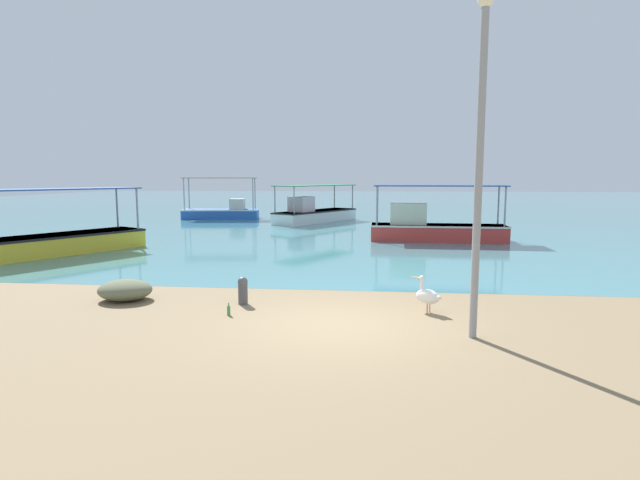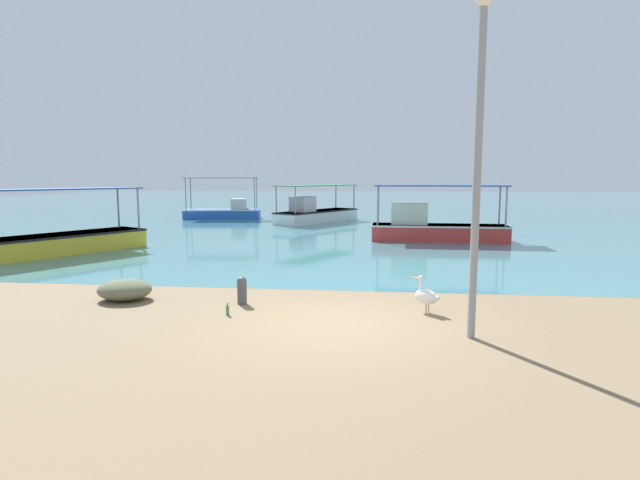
# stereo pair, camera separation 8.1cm
# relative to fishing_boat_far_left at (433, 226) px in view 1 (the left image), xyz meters

# --- Properties ---
(ground) EXTENTS (120.00, 120.00, 0.00)m
(ground) POSITION_rel_fishing_boat_far_left_xyz_m (-3.41, -13.62, -0.66)
(ground) COLOR #877050
(harbor_water) EXTENTS (110.00, 90.00, 0.00)m
(harbor_water) POSITION_rel_fishing_boat_far_left_xyz_m (-3.41, 34.38, -0.66)
(harbor_water) COLOR teal
(harbor_water) RESTS_ON ground
(fishing_boat_far_left) EXTENTS (6.16, 1.85, 2.55)m
(fishing_boat_far_left) POSITION_rel_fishing_boat_far_left_xyz_m (0.00, 0.00, 0.00)
(fishing_boat_far_left) COLOR red
(fishing_boat_far_left) RESTS_ON harbor_water
(fishing_boat_far_right) EXTENTS (5.46, 2.56, 2.88)m
(fishing_boat_far_right) POSITION_rel_fishing_boat_far_left_xyz_m (-13.27, 10.99, -0.07)
(fishing_boat_far_right) COLOR #2357B5
(fishing_boat_far_right) RESTS_ON harbor_water
(fishing_boat_near_right) EXTENTS (4.56, 6.11, 2.49)m
(fishing_boat_near_right) POSITION_rel_fishing_boat_far_left_xyz_m (-14.56, -5.38, -0.12)
(fishing_boat_near_right) COLOR yellow
(fishing_boat_near_right) RESTS_ON harbor_water
(fishing_boat_outer) EXTENTS (5.11, 6.73, 2.40)m
(fishing_boat_outer) POSITION_rel_fishing_boat_far_left_xyz_m (-6.52, 8.97, -0.05)
(fishing_boat_outer) COLOR white
(fishing_boat_outer) RESTS_ON harbor_water
(pelican) EXTENTS (0.69, 0.60, 0.80)m
(pelican) POSITION_rel_fishing_boat_far_left_xyz_m (-1.59, -12.54, -0.29)
(pelican) COLOR #E0997A
(pelican) RESTS_ON ground
(lamp_post) EXTENTS (0.28, 0.28, 6.04)m
(lamp_post) POSITION_rel_fishing_boat_far_left_xyz_m (-0.95, -14.16, 2.72)
(lamp_post) COLOR gray
(lamp_post) RESTS_ON ground
(mooring_bollard) EXTENTS (0.23, 0.23, 0.64)m
(mooring_bollard) POSITION_rel_fishing_boat_far_left_xyz_m (-5.76, -12.23, -0.32)
(mooring_bollard) COLOR #47474C
(mooring_bollard) RESTS_ON ground
(net_pile) EXTENTS (1.28, 1.09, 0.49)m
(net_pile) POSITION_rel_fishing_boat_far_left_xyz_m (-8.65, -12.15, -0.42)
(net_pile) COLOR #65694C
(net_pile) RESTS_ON ground
(glass_bottle) EXTENTS (0.07, 0.07, 0.27)m
(glass_bottle) POSITION_rel_fishing_boat_far_left_xyz_m (-5.82, -13.19, -0.55)
(glass_bottle) COLOR #3F7F4C
(glass_bottle) RESTS_ON ground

